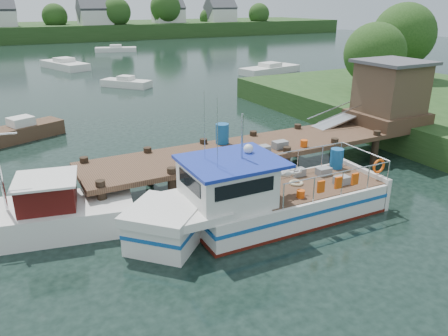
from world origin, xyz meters
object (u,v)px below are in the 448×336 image
lobster_boat (258,201)px  moored_d (65,65)px  moored_b (126,83)px  moored_rowboat (23,131)px  work_boat (23,218)px  moored_far (116,49)px  dock (350,112)px  moored_c (270,69)px

lobster_boat → moored_d: size_ratio=1.28×
lobster_boat → moored_b: size_ratio=2.21×
moored_rowboat → work_boat: bearing=-87.5°
moored_rowboat → moored_d: (6.62, 27.10, -0.01)m
lobster_boat → moored_d: lobster_boat is taller
moored_far → work_boat: bearing=-106.6°
work_boat → moored_rowboat: 11.51m
dock → moored_far: bearing=86.8°
lobster_boat → moored_d: 41.43m
moored_rowboat → dock: bearing=-31.1°
dock → moored_rowboat: (-13.53, 10.64, -1.78)m
lobster_boat → dock: bearing=27.7°
moored_c → moored_d: moored_d is taller
moored_far → moored_d: size_ratio=0.84×
dock → work_boat: size_ratio=2.21×
dock → moored_d: dock is taller
moored_far → moored_b: size_ratio=1.45×
lobster_boat → moored_d: bearing=90.5°
work_boat → moored_rowboat: size_ratio=1.68×
moored_rowboat → moored_c: bearing=35.2°
moored_d → lobster_boat: bearing=-78.8°
moored_rowboat → moored_far: 45.30m
lobster_boat → moored_rowboat: 15.59m
moored_b → moored_c: bearing=17.6°
work_boat → dock: bearing=15.1°
moored_rowboat → moored_far: moored_rowboat is taller
moored_far → moored_c: 30.00m
moored_rowboat → moored_b: (9.50, 12.75, -0.09)m
moored_rowboat → moored_far: (16.51, 42.18, -0.08)m
dock → moored_rowboat: dock is taller
dock → moored_far: (2.98, 52.82, -1.86)m
moored_d → moored_b: bearing=-66.8°
work_boat → moored_d: work_boat is taller
dock → moored_b: size_ratio=3.78×
dock → moored_rowboat: size_ratio=3.70×
work_boat → lobster_boat: bearing=-10.1°
dock → moored_far: size_ratio=2.60×
moored_b → moored_c: (15.74, 0.74, 0.04)m
moored_d → moored_c: bearing=-24.4°
work_boat → moored_c: size_ratio=1.04×
moored_d → moored_rowboat: bearing=-91.9°
lobster_boat → moored_b: 27.28m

